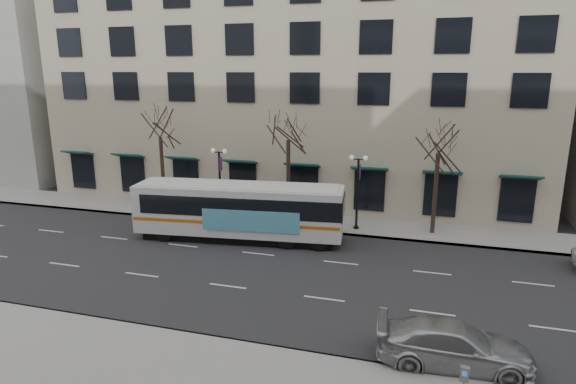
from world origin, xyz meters
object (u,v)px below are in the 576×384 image
(tree_far_right, at_px, (439,139))
(lamp_post_left, at_px, (220,180))
(city_bus, at_px, (240,210))
(silver_car, at_px, (454,345))
(tree_far_left, at_px, (160,125))
(tree_far_mid, at_px, (288,126))
(lamp_post_right, at_px, (358,189))
(pay_station, at_px, (464,377))

(tree_far_right, relative_size, lamp_post_left, 1.55)
(city_bus, bearing_deg, silver_car, -46.67)
(tree_far_left, bearing_deg, tree_far_mid, 0.00)
(tree_far_mid, bearing_deg, lamp_post_right, -6.83)
(tree_far_left, distance_m, pay_station, 27.73)
(lamp_post_right, distance_m, pay_station, 17.85)
(tree_far_right, bearing_deg, city_bus, -160.13)
(tree_far_right, xyz_separation_m, pay_station, (0.90, -17.35, -5.31))
(silver_car, bearing_deg, city_bus, 46.03)
(tree_far_left, distance_m, lamp_post_right, 15.48)
(tree_far_mid, xyz_separation_m, silver_car, (10.70, -14.98, -6.09))
(lamp_post_right, distance_m, silver_car, 15.61)
(pay_station, bearing_deg, silver_car, 102.33)
(tree_far_right, bearing_deg, tree_far_mid, 180.00)
(pay_station, bearing_deg, tree_far_mid, 129.74)
(tree_far_left, height_order, lamp_post_left, tree_far_left)
(lamp_post_right, bearing_deg, lamp_post_left, 180.00)
(tree_far_right, xyz_separation_m, silver_car, (0.70, -14.98, -5.60))
(lamp_post_left, bearing_deg, silver_car, -42.51)
(lamp_post_left, xyz_separation_m, city_bus, (3.04, -3.72, -0.96))
(tree_far_right, distance_m, silver_car, 16.01)
(tree_far_mid, xyz_separation_m, lamp_post_left, (-4.99, -0.60, -3.96))
(tree_far_mid, relative_size, pay_station, 6.40)
(lamp_post_left, relative_size, silver_car, 0.92)
(lamp_post_right, xyz_separation_m, city_bus, (-6.96, -3.72, -0.96))
(tree_far_mid, distance_m, tree_far_right, 10.01)
(tree_far_mid, bearing_deg, tree_far_left, -180.00)
(tree_far_left, bearing_deg, silver_car, -35.90)
(pay_station, bearing_deg, city_bus, 142.21)
(tree_far_left, xyz_separation_m, pay_station, (20.90, -17.35, -5.58))
(tree_far_mid, bearing_deg, pay_station, -57.87)
(tree_far_mid, bearing_deg, lamp_post_left, -173.15)
(lamp_post_left, bearing_deg, city_bus, -50.77)
(lamp_post_right, relative_size, city_bus, 0.38)
(city_bus, bearing_deg, tree_far_mid, 59.11)
(tree_far_left, bearing_deg, tree_far_right, 0.00)
(tree_far_left, bearing_deg, lamp_post_left, -6.83)
(tree_far_right, height_order, city_bus, tree_far_right)
(tree_far_mid, height_order, city_bus, tree_far_mid)
(silver_car, bearing_deg, tree_far_mid, 31.68)
(tree_far_mid, height_order, tree_far_right, tree_far_mid)
(tree_far_mid, xyz_separation_m, tree_far_right, (10.00, -0.00, -0.48))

